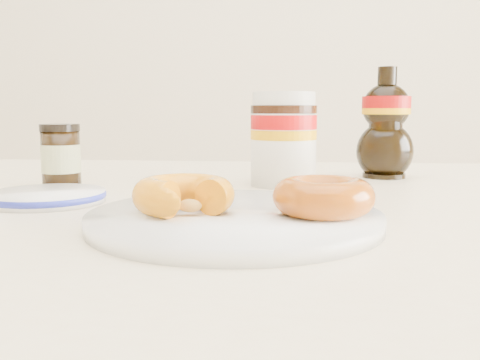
# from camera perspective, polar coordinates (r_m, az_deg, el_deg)

# --- Properties ---
(dining_table) EXTENTS (1.40, 0.90, 0.75)m
(dining_table) POSITION_cam_1_polar(r_m,az_deg,el_deg) (0.65, -2.25, -9.26)
(dining_table) COLOR beige
(dining_table) RESTS_ON ground
(plate) EXTENTS (0.26, 0.26, 0.01)m
(plate) POSITION_cam_1_polar(r_m,az_deg,el_deg) (0.48, -0.57, -4.11)
(plate) COLOR white
(plate) RESTS_ON dining_table
(donut_bitten) EXTENTS (0.12, 0.12, 0.03)m
(donut_bitten) POSITION_cam_1_polar(r_m,az_deg,el_deg) (0.47, -6.02, -1.57)
(donut_bitten) COLOR orange
(donut_bitten) RESTS_ON plate
(donut_whole) EXTENTS (0.09, 0.09, 0.03)m
(donut_whole) POSITION_cam_1_polar(r_m,az_deg,el_deg) (0.47, 8.89, -1.74)
(donut_whole) COLOR #8F3809
(donut_whole) RESTS_ON plate
(nutella_jar) EXTENTS (0.09, 0.09, 0.13)m
(nutella_jar) POSITION_cam_1_polar(r_m,az_deg,el_deg) (0.73, 4.66, 4.76)
(nutella_jar) COLOR white
(nutella_jar) RESTS_ON dining_table
(syrup_bottle) EXTENTS (0.10, 0.09, 0.17)m
(syrup_bottle) POSITION_cam_1_polar(r_m,az_deg,el_deg) (0.84, 15.27, 5.90)
(syrup_bottle) COLOR black
(syrup_bottle) RESTS_ON dining_table
(dark_jar) EXTENTS (0.05, 0.05, 0.08)m
(dark_jar) POSITION_cam_1_polar(r_m,az_deg,el_deg) (0.76, -18.57, 2.44)
(dark_jar) COLOR black
(dark_jar) RESTS_ON dining_table
(blue_rim_saucer) EXTENTS (0.13, 0.13, 0.01)m
(blue_rim_saucer) POSITION_cam_1_polar(r_m,az_deg,el_deg) (0.64, -19.88, -1.64)
(blue_rim_saucer) COLOR white
(blue_rim_saucer) RESTS_ON dining_table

